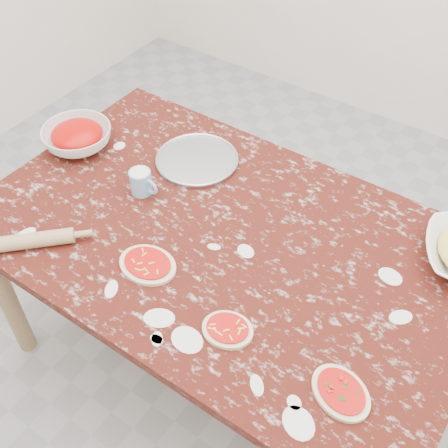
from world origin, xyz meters
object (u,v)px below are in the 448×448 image
Objects in this scene: rolling_pin at (34,240)px; pizza_tray at (197,160)px; flour_mug at (142,182)px; worktable at (224,252)px; sauce_bowl at (78,138)px.

pizza_tray is at bearing 74.75° from rolling_pin.
flour_mug is (-0.06, -0.24, 0.04)m from pizza_tray.
sauce_bowl is (-0.71, 0.07, 0.12)m from worktable.
worktable is 0.39m from pizza_tray.
rolling_pin reaches higher than pizza_tray.
flour_mug is 0.45× the size of rolling_pin.
worktable is at bearing -5.28° from sauce_bowl.
pizza_tray reaches higher than worktable.
pizza_tray is 2.66× the size of flour_mug.
flour_mug is at bearing -103.25° from pizza_tray.
flour_mug reaches higher than rolling_pin.
worktable is 0.72m from sauce_bowl.
rolling_pin is at bearing -105.25° from pizza_tray.
pizza_tray is at bearing 139.72° from worktable.
flour_mug is at bearing 178.63° from worktable.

